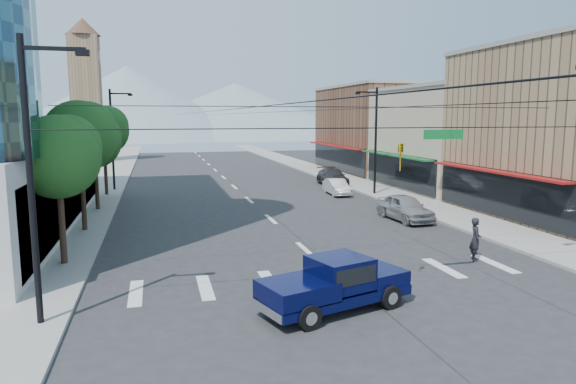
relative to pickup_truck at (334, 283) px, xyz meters
name	(u,v)px	position (x,y,z in m)	size (l,w,h in m)	color
ground	(349,288)	(1.31, 1.96, -0.96)	(160.00, 160.00, 0.00)	#28282B
sidewalk_left	(110,178)	(-10.69, 41.96, -0.89)	(4.00, 120.00, 0.15)	gray
sidewalk_right	(322,172)	(13.31, 41.96, -0.89)	(4.00, 120.00, 0.15)	gray
shop_mid	(459,140)	(21.31, 25.96, 3.54)	(12.00, 14.00, 9.00)	tan
shop_far	(385,130)	(21.31, 41.96, 4.04)	(12.00, 18.00, 10.00)	brown
clock_tower	(86,88)	(-15.19, 63.96, 9.68)	(4.80, 4.80, 20.40)	#8C6B4C
mountain_left	(128,102)	(-13.69, 151.96, 10.04)	(80.00, 80.00, 22.00)	gray
mountain_right	(235,110)	(21.31, 161.96, 8.04)	(90.00, 90.00, 18.00)	gray
tree_near	(61,154)	(-9.76, 8.06, 4.03)	(3.65, 3.64, 6.71)	black
tree_midnear	(82,135)	(-9.75, 15.06, 4.63)	(4.09, 4.09, 7.52)	black
tree_midfar	(96,140)	(-9.76, 22.06, 4.03)	(3.65, 3.64, 6.71)	black
tree_far	(105,129)	(-9.75, 29.06, 4.63)	(4.09, 4.09, 7.52)	black
signal_rig	(367,172)	(1.51, 0.96, 3.68)	(21.80, 0.20, 9.00)	black
lamp_pole_nw	(113,136)	(-9.35, 31.96, 3.98)	(2.00, 0.25, 9.00)	black
lamp_pole_ne	(374,137)	(11.98, 23.96, 3.98)	(2.00, 0.25, 9.00)	black
pickup_truck	(334,283)	(0.00, 0.00, 0.00)	(5.76, 3.46, 1.84)	#070B37
pedestrian	(475,239)	(8.37, 4.21, 0.04)	(0.73, 0.48, 2.01)	black
parked_car_near	(405,208)	(9.59, 13.50, -0.13)	(1.96, 4.87, 1.66)	#999A9D
parked_car_mid	(337,187)	(9.06, 24.90, -0.29)	(1.43, 4.09, 1.35)	silver
parked_car_far	(332,177)	(10.71, 30.76, -0.15)	(2.27, 5.57, 1.62)	#2C2C2F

